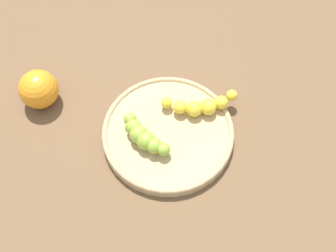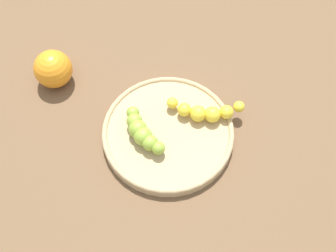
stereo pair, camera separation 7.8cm
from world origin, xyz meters
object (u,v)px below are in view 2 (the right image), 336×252
fruit_bowl (168,133)px  banana_yellow (205,111)px  banana_green (142,132)px  orange_fruit (53,69)px

fruit_bowl → banana_yellow: size_ratio=1.82×
banana_green → banana_yellow: bearing=167.5°
fruit_bowl → banana_green: size_ratio=2.44×
banana_yellow → banana_green: bearing=-65.1°
orange_fruit → fruit_bowl: bearing=88.5°
banana_green → orange_fruit: size_ratio=1.33×
banana_yellow → orange_fruit: 0.31m
banana_green → orange_fruit: (-0.04, -0.22, 0.00)m
banana_yellow → banana_green: size_ratio=1.34×
fruit_bowl → banana_green: (0.03, -0.04, 0.02)m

